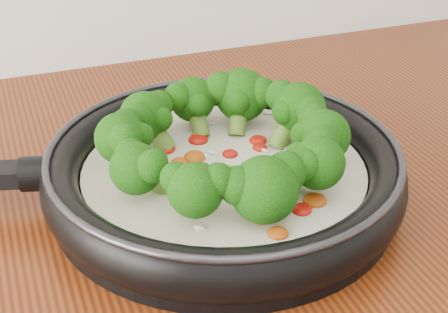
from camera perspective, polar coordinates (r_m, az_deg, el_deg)
name	(u,v)px	position (r m, az deg, el deg)	size (l,w,h in m)	color
skillet	(222,166)	(0.66, -0.16, -0.82)	(0.60, 0.45, 0.10)	black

